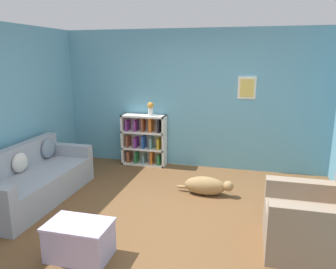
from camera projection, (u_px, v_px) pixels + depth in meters
name	position (u px, v px, depth m)	size (l,w,h in m)	color
ground_plane	(161.00, 217.00, 4.40)	(14.00, 14.00, 0.00)	brown
wall_back	(192.00, 100.00, 6.21)	(5.60, 0.13, 2.60)	#609EB7
couch	(31.00, 181.00, 4.87)	(0.85, 2.06, 0.79)	#9399A3
bookshelf	(144.00, 140.00, 6.44)	(0.87, 0.28, 0.99)	silver
recliner_chair	(318.00, 220.00, 3.57)	(0.96, 0.91, 1.09)	gray
coffee_table	(79.00, 239.00, 3.48)	(0.68, 0.45, 0.40)	#ADA3CC
dog	(206.00, 186.00, 5.08)	(0.91, 0.26, 0.29)	#9E7A4C
vase	(151.00, 108.00, 6.23)	(0.12, 0.12, 0.26)	silver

